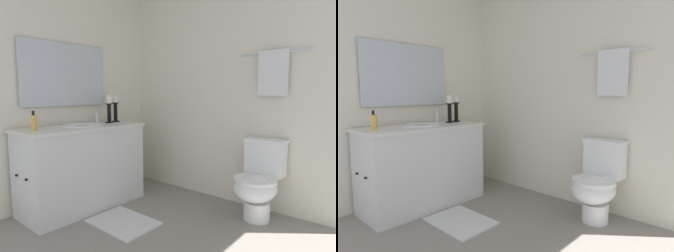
{
  "view_description": "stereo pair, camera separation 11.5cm",
  "coord_description": "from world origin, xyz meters",
  "views": [
    {
      "loc": [
        1.55,
        -1.62,
        1.19
      ],
      "look_at": [
        -0.19,
        0.44,
        0.88
      ],
      "focal_mm": 30.13,
      "sensor_mm": 36.0,
      "label": 1
    },
    {
      "loc": [
        1.63,
        -1.54,
        1.19
      ],
      "look_at": [
        -0.19,
        0.44,
        0.88
      ],
      "focal_mm": 30.13,
      "sensor_mm": 36.0,
      "label": 2
    }
  ],
  "objects": [
    {
      "name": "floor",
      "position": [
        0.0,
        0.0,
        -0.01
      ],
      "size": [
        2.63,
        2.34,
        0.02
      ],
      "primitive_type": "cube",
      "color": "gray",
      "rests_on": "ground"
    },
    {
      "name": "wall_back",
      "position": [
        0.0,
        1.17,
        1.23
      ],
      "size": [
        2.63,
        0.04,
        2.45
      ],
      "primitive_type": "cube",
      "color": "silver",
      "rests_on": "ground"
    },
    {
      "name": "wall_left",
      "position": [
        -1.32,
        0.0,
        1.23
      ],
      "size": [
        0.04,
        2.34,
        2.45
      ],
      "primitive_type": "cube",
      "color": "silver",
      "rests_on": "ground"
    },
    {
      "name": "vanity_cabinet",
      "position": [
        -0.99,
        0.01,
        0.43
      ],
      "size": [
        0.58,
        1.26,
        0.85
      ],
      "color": "silver",
      "rests_on": "ground"
    },
    {
      "name": "sink_basin",
      "position": [
        -0.99,
        0.01,
        0.82
      ],
      "size": [
        0.4,
        0.4,
        0.24
      ],
      "color": "white",
      "rests_on": "vanity_cabinet"
    },
    {
      "name": "mirror",
      "position": [
        -1.27,
        0.01,
        1.39
      ],
      "size": [
        0.02,
        0.97,
        0.66
      ],
      "primitive_type": "cube",
      "color": "silver"
    },
    {
      "name": "candle_holder_tall",
      "position": [
        -1.07,
        0.52,
        1.01
      ],
      "size": [
        0.09,
        0.09,
        0.3
      ],
      "color": "black",
      "rests_on": "vanity_cabinet"
    },
    {
      "name": "candle_holder_short",
      "position": [
        -1.03,
        0.4,
        1.02
      ],
      "size": [
        0.09,
        0.09,
        0.31
      ],
      "color": "black",
      "rests_on": "vanity_cabinet"
    },
    {
      "name": "soap_bottle",
      "position": [
        -0.98,
        -0.48,
        0.93
      ],
      "size": [
        0.06,
        0.06,
        0.18
      ],
      "color": "#E5B259",
      "rests_on": "vanity_cabinet"
    },
    {
      "name": "toilet",
      "position": [
        0.54,
        0.89,
        0.37
      ],
      "size": [
        0.39,
        0.54,
        0.75
      ],
      "color": "white",
      "rests_on": "ground"
    },
    {
      "name": "towel_bar",
      "position": [
        0.56,
        1.11,
        1.57
      ],
      "size": [
        0.68,
        0.02,
        0.02
      ],
      "primitive_type": "cylinder",
      "rotation": [
        0.0,
        1.57,
        0.0
      ],
      "color": "silver"
    },
    {
      "name": "towel_near_vanity",
      "position": [
        0.56,
        1.09,
        1.38
      ],
      "size": [
        0.28,
        0.03,
        0.43
      ],
      "primitive_type": "cube",
      "color": "white",
      "rests_on": "towel_bar"
    },
    {
      "name": "bath_mat",
      "position": [
        -0.37,
        0.01,
        0.01
      ],
      "size": [
        0.6,
        0.44,
        0.02
      ],
      "primitive_type": "cube",
      "color": "silver",
      "rests_on": "ground"
    }
  ]
}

